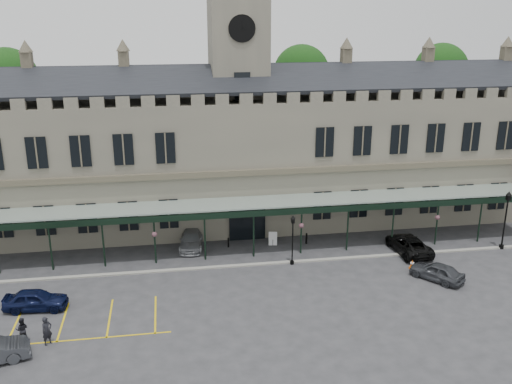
{
  "coord_description": "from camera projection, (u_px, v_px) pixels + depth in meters",
  "views": [
    {
      "loc": [
        -6.7,
        -35.61,
        19.67
      ],
      "look_at": [
        0.0,
        6.0,
        6.0
      ],
      "focal_mm": 40.0,
      "sensor_mm": 36.0,
      "label": 1
    }
  ],
  "objects": [
    {
      "name": "lamp_post_right",
      "position": [
        506.0,
        215.0,
        47.86
      ],
      "size": [
        0.49,
        0.49,
        5.16
      ],
      "color": "black",
      "rests_on": "ground"
    },
    {
      "name": "tree_behind_left",
      "position": [
        8.0,
        80.0,
        56.72
      ],
      "size": [
        6.0,
        6.0,
        16.0
      ],
      "color": "#332314",
      "rests_on": "ground"
    },
    {
      "name": "ground",
      "position": [
        269.0,
        298.0,
        40.52
      ],
      "size": [
        140.0,
        140.0,
        0.0
      ],
      "primitive_type": "plane",
      "color": "#2F2F32"
    },
    {
      "name": "bollard_left",
      "position": [
        228.0,
        243.0,
        48.97
      ],
      "size": [
        0.15,
        0.15,
        0.84
      ],
      "primitive_type": "cylinder",
      "color": "black",
      "rests_on": "ground"
    },
    {
      "name": "tree_behind_mid",
      "position": [
        301.0,
        74.0,
        61.25
      ],
      "size": [
        6.0,
        6.0,
        16.0
      ],
      "color": "#332314",
      "rests_on": "ground"
    },
    {
      "name": "person_b",
      "position": [
        22.0,
        330.0,
        35.07
      ],
      "size": [
        0.8,
        0.64,
        1.57
      ],
      "primitive_type": "imported",
      "rotation": [
        0.0,
        0.0,
        3.2
      ],
      "color": "black",
      "rests_on": "ground"
    },
    {
      "name": "person_a",
      "position": [
        47.0,
        331.0,
        34.67
      ],
      "size": [
        0.79,
        0.78,
        1.85
      ],
      "primitive_type": "imported",
      "rotation": [
        0.0,
        0.0,
        0.77
      ],
      "color": "black",
      "rests_on": "ground"
    },
    {
      "name": "car_left_a",
      "position": [
        36.0,
        300.0,
        38.77
      ],
      "size": [
        4.37,
        2.03,
        1.45
      ],
      "primitive_type": "imported",
      "rotation": [
        0.0,
        0.0,
        1.5
      ],
      "color": "black",
      "rests_on": "ground"
    },
    {
      "name": "car_right_a",
      "position": [
        437.0,
        271.0,
        42.99
      ],
      "size": [
        3.79,
        4.23,
        1.39
      ],
      "primitive_type": "imported",
      "rotation": [
        0.0,
        0.0,
        3.8
      ],
      "color": "#36393E",
      "rests_on": "ground"
    },
    {
      "name": "canopy",
      "position": [
        253.0,
        228.0,
        46.79
      ],
      "size": [
        50.0,
        4.1,
        4.3
      ],
      "color": "#8C9E93",
      "rests_on": "ground"
    },
    {
      "name": "bollard_right",
      "position": [
        306.0,
        239.0,
        49.67
      ],
      "size": [
        0.17,
        0.17,
        0.95
      ],
      "primitive_type": "cylinder",
      "color": "black",
      "rests_on": "ground"
    },
    {
      "name": "lamp_post_mid",
      "position": [
        293.0,
        236.0,
        45.09
      ],
      "size": [
        0.39,
        0.39,
        4.17
      ],
      "color": "black",
      "rests_on": "ground"
    },
    {
      "name": "station_building",
      "position": [
        239.0,
        155.0,
        53.46
      ],
      "size": [
        60.0,
        10.36,
        17.3
      ],
      "color": "#615E51",
      "rests_on": "ground"
    },
    {
      "name": "sign_board",
      "position": [
        273.0,
        239.0,
        49.28
      ],
      "size": [
        0.73,
        0.18,
        1.25
      ],
      "rotation": [
        0.0,
        0.0,
        -0.18
      ],
      "color": "black",
      "rests_on": "ground"
    },
    {
      "name": "parking_markings",
      "position": [
        62.0,
        325.0,
        37.0
      ],
      "size": [
        16.0,
        6.0,
        0.01
      ],
      "primitive_type": null,
      "color": "gold",
      "rests_on": "ground"
    },
    {
      "name": "kerb",
      "position": [
        257.0,
        264.0,
        45.67
      ],
      "size": [
        60.0,
        0.4,
        0.12
      ],
      "primitive_type": "cube",
      "color": "gray",
      "rests_on": "ground"
    },
    {
      "name": "clock_tower",
      "position": [
        238.0,
        84.0,
        51.5
      ],
      "size": [
        5.6,
        5.6,
        24.8
      ],
      "color": "#615E51",
      "rests_on": "ground"
    },
    {
      "name": "car_taxi",
      "position": [
        191.0,
        239.0,
        48.95
      ],
      "size": [
        2.4,
        4.88,
        1.36
      ],
      "primitive_type": "imported",
      "rotation": [
        0.0,
        0.0,
        -0.11
      ],
      "color": "#96989D",
      "rests_on": "ground"
    },
    {
      "name": "car_van",
      "position": [
        409.0,
        244.0,
        47.83
      ],
      "size": [
        2.71,
        5.35,
        1.45
      ],
      "primitive_type": "imported",
      "rotation": [
        0.0,
        0.0,
        3.2
      ],
      "color": "black",
      "rests_on": "ground"
    },
    {
      "name": "tree_behind_right",
      "position": [
        441.0,
        72.0,
        63.67
      ],
      "size": [
        6.0,
        6.0,
        16.0
      ],
      "color": "#332314",
      "rests_on": "ground"
    },
    {
      "name": "traffic_cone",
      "position": [
        412.0,
        264.0,
        44.96
      ],
      "size": [
        0.46,
        0.46,
        0.73
      ],
      "rotation": [
        0.0,
        0.0,
        0.13
      ],
      "color": "#E15507",
      "rests_on": "ground"
    }
  ]
}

